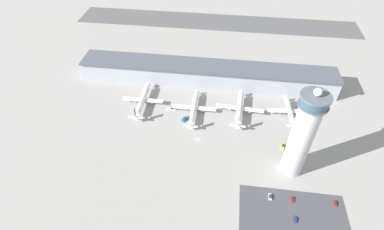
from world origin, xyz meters
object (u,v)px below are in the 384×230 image
(airplane_gate_alpha, at_px, (142,100))
(car_maroon_suv, at_px, (295,219))
(airplane_gate_delta, at_px, (290,111))
(service_truck_baggage, at_px, (171,109))
(car_blue_compact, at_px, (270,197))
(control_tower, at_px, (302,135))
(car_red_hatchback, at_px, (292,199))
(airplane_gate_charlie, at_px, (239,108))
(service_truck_fuel, at_px, (185,119))
(airplane_gate_bravo, at_px, (194,108))
(car_yellow_taxi, at_px, (335,203))
(service_truck_catering, at_px, (283,146))

(airplane_gate_alpha, height_order, car_maroon_suv, airplane_gate_alpha)
(airplane_gate_delta, bearing_deg, service_truck_baggage, -176.40)
(car_blue_compact, bearing_deg, control_tower, 58.42)
(car_blue_compact, height_order, car_red_hatchback, car_blue_compact)
(airplane_gate_charlie, distance_m, service_truck_fuel, 44.39)
(airplane_gate_bravo, height_order, service_truck_fuel, airplane_gate_bravo)
(airplane_gate_bravo, bearing_deg, car_blue_compact, -51.81)
(car_maroon_suv, bearing_deg, service_truck_fuel, 135.18)
(airplane_gate_bravo, height_order, service_truck_baggage, airplane_gate_bravo)
(airplane_gate_bravo, height_order, car_red_hatchback, airplane_gate_bravo)
(service_truck_baggage, height_order, car_yellow_taxi, service_truck_baggage)
(service_truck_catering, relative_size, car_red_hatchback, 1.34)
(service_truck_baggage, height_order, car_maroon_suv, service_truck_baggage)
(service_truck_baggage, xyz_separation_m, car_yellow_taxi, (114.78, -71.94, -0.31))
(airplane_gate_delta, height_order, service_truck_catering, airplane_gate_delta)
(airplane_gate_alpha, height_order, car_red_hatchback, airplane_gate_alpha)
(service_truck_fuel, height_order, car_yellow_taxi, service_truck_fuel)
(airplane_gate_charlie, bearing_deg, car_maroon_suv, -69.13)
(airplane_gate_delta, bearing_deg, service_truck_catering, -101.78)
(car_maroon_suv, height_order, car_yellow_taxi, car_yellow_taxi)
(service_truck_catering, relative_size, service_truck_fuel, 0.86)
(service_truck_catering, bearing_deg, airplane_gate_charlie, 134.63)
(service_truck_fuel, distance_m, car_maroon_suv, 107.27)
(car_red_hatchback, bearing_deg, airplane_gate_charlie, 114.00)
(airplane_gate_delta, distance_m, car_yellow_taxi, 80.44)
(service_truck_catering, bearing_deg, car_maroon_suv, -88.43)
(service_truck_fuel, bearing_deg, airplane_gate_bravo, 62.28)
(airplane_gate_bravo, height_order, service_truck_catering, airplane_gate_bravo)
(service_truck_fuel, bearing_deg, service_truck_catering, -14.46)
(airplane_gate_charlie, xyz_separation_m, car_blue_compact, (20.53, -75.99, -4.20))
(car_maroon_suv, bearing_deg, car_red_hatchback, 90.99)
(airplane_gate_alpha, xyz_separation_m, car_maroon_suv, (114.22, -89.59, -4.03))
(car_maroon_suv, bearing_deg, car_yellow_taxi, 28.61)
(car_red_hatchback, xyz_separation_m, car_yellow_taxi, (25.71, 0.53, 0.03))
(control_tower, height_order, airplane_gate_bravo, control_tower)
(service_truck_baggage, relative_size, car_blue_compact, 1.64)
(airplane_gate_delta, height_order, car_yellow_taxi, airplane_gate_delta)
(service_truck_catering, bearing_deg, airplane_gate_bravo, 156.84)
(service_truck_baggage, bearing_deg, car_red_hatchback, -39.13)
(airplane_gate_charlie, relative_size, car_yellow_taxi, 9.75)
(airplane_gate_alpha, bearing_deg, control_tower, -24.45)
(airplane_gate_alpha, xyz_separation_m, service_truck_baggage, (24.92, -3.75, -3.67))
(airplane_gate_alpha, bearing_deg, service_truck_fuel, -20.12)
(car_red_hatchback, height_order, car_yellow_taxi, car_yellow_taxi)
(service_truck_fuel, bearing_deg, control_tower, -26.49)
(control_tower, bearing_deg, airplane_gate_charlie, 123.97)
(service_truck_baggage, relative_size, car_red_hatchback, 1.63)
(car_red_hatchback, bearing_deg, car_yellow_taxi, 1.17)
(car_maroon_suv, distance_m, car_yellow_taxi, 29.03)
(airplane_gate_bravo, height_order, car_maroon_suv, airplane_gate_bravo)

